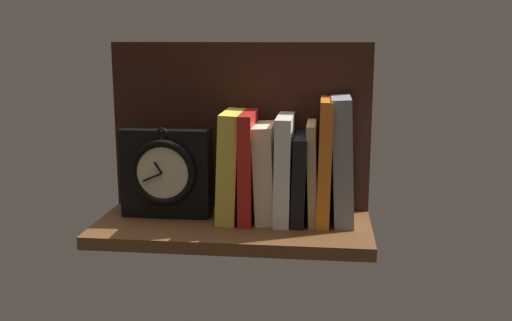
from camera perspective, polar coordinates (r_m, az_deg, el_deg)
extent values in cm
cube|color=brown|center=(121.51, -2.24, -6.56)|extent=(55.75, 24.64, 2.50)
cube|color=black|center=(128.33, -1.51, 3.27)|extent=(55.75, 1.20, 35.94)
cube|color=gold|center=(121.85, -2.38, -0.48)|extent=(4.85, 13.94, 22.37)
cube|color=red|center=(121.37, -0.72, -0.54)|extent=(2.70, 14.90, 22.17)
cube|color=beige|center=(121.24, 0.93, -1.14)|extent=(4.72, 12.47, 19.88)
cube|color=silver|center=(120.73, 2.73, -0.76)|extent=(3.36, 14.45, 21.59)
cube|color=black|center=(121.01, 4.23, -1.70)|extent=(3.15, 13.96, 17.72)
cube|color=tan|center=(120.64, 5.44, -1.13)|extent=(2.56, 12.38, 20.29)
cube|color=orange|center=(120.12, 6.63, -0.06)|extent=(2.86, 13.99, 25.02)
cube|color=gray|center=(120.13, 8.29, 0.00)|extent=(5.05, 12.37, 25.54)
cube|color=black|center=(125.31, -8.55, -1.14)|extent=(18.45, 5.72, 18.45)
torus|color=black|center=(122.10, -8.96, -1.17)|extent=(13.96, 1.71, 13.96)
cylinder|color=beige|center=(122.10, -8.96, -1.17)|extent=(11.27, 0.60, 11.27)
cube|color=black|center=(121.58, -9.37, -0.68)|extent=(1.74, 0.30, 2.48)
cube|color=black|center=(122.38, -9.92, -1.60)|extent=(4.16, 0.30, 2.04)
torus|color=black|center=(120.96, -9.03, 2.56)|extent=(2.44, 0.44, 2.44)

